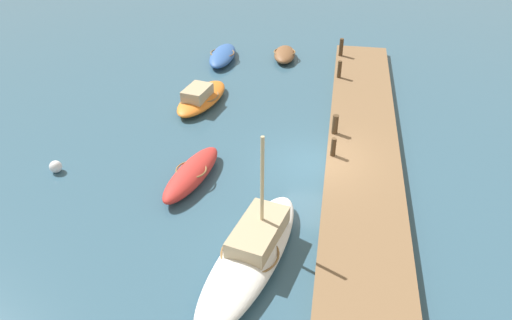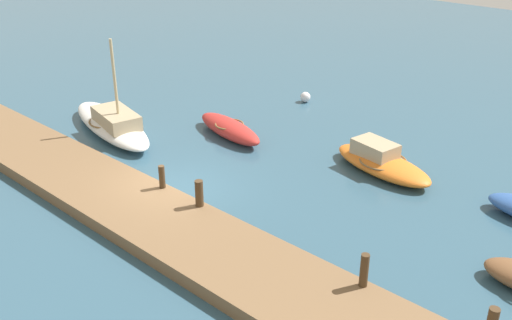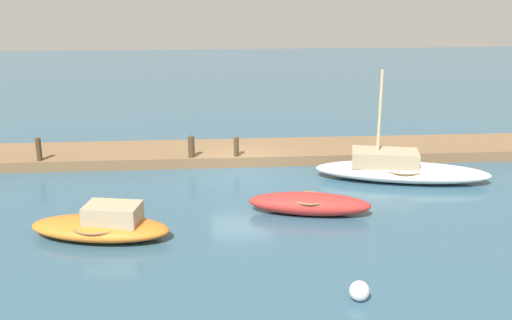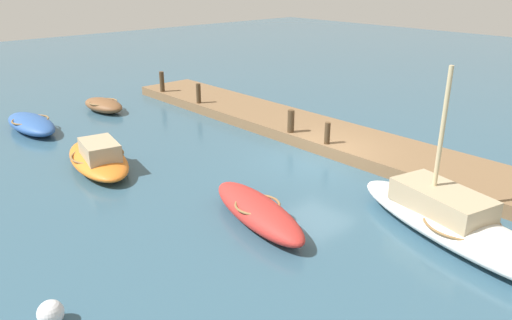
% 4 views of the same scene
% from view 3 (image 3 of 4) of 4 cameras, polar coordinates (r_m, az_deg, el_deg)
% --- Properties ---
extents(ground_plane, '(84.00, 84.00, 0.00)m').
position_cam_3_polar(ground_plane, '(25.19, -1.39, -1.03)').
color(ground_plane, '#33566B').
extents(dock_platform, '(26.66, 3.08, 0.44)m').
position_cam_3_polar(dock_platform, '(26.99, -1.62, 0.72)').
color(dock_platform, brown).
rests_on(dock_platform, ground_plane).
extents(rowboat_red, '(4.29, 2.01, 0.73)m').
position_cam_3_polar(rowboat_red, '(20.72, 5.03, -4.08)').
color(rowboat_red, '#B72D28').
rests_on(rowboat_red, ground_plane).
extents(motorboat_orange, '(4.62, 2.55, 1.10)m').
position_cam_3_polar(motorboat_orange, '(19.43, -14.19, -5.94)').
color(motorboat_orange, orange).
rests_on(motorboat_orange, ground_plane).
extents(sailboat_white, '(7.00, 3.32, 4.36)m').
position_cam_3_polar(sailboat_white, '(24.55, 13.23, -0.83)').
color(sailboat_white, white).
rests_on(sailboat_white, ground_plane).
extents(mooring_post_west, '(0.21, 0.21, 0.82)m').
position_cam_3_polar(mooring_post_west, '(25.57, -1.86, 1.26)').
color(mooring_post_west, '#47331E').
rests_on(mooring_post_west, dock_platform).
extents(mooring_post_mid_west, '(0.27, 0.27, 0.90)m').
position_cam_3_polar(mooring_post_mid_west, '(25.55, -6.07, 1.25)').
color(mooring_post_mid_west, '#47331E').
rests_on(mooring_post_mid_west, dock_platform).
extents(mooring_post_mid_east, '(0.22, 0.22, 0.96)m').
position_cam_3_polar(mooring_post_mid_east, '(26.48, -19.67, 0.95)').
color(mooring_post_mid_east, '#47331E').
rests_on(mooring_post_mid_east, dock_platform).
extents(marker_buoy, '(0.52, 0.52, 0.52)m').
position_cam_3_polar(marker_buoy, '(15.72, 9.65, -11.98)').
color(marker_buoy, silver).
rests_on(marker_buoy, ground_plane).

